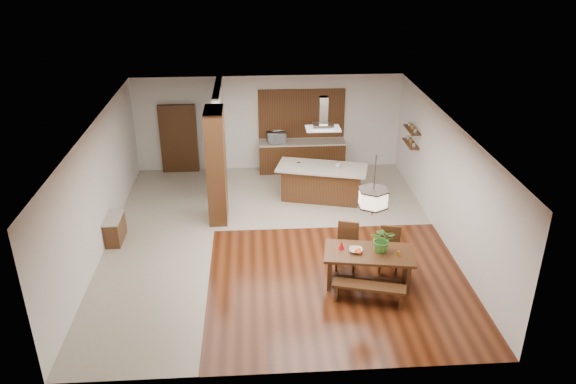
{
  "coord_description": "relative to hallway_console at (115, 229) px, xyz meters",
  "views": [
    {
      "loc": [
        -0.48,
        -11.73,
        6.76
      ],
      "look_at": [
        0.3,
        0.0,
        1.25
      ],
      "focal_mm": 35.0,
      "sensor_mm": 36.0,
      "label": 1
    }
  ],
  "objects": [
    {
      "name": "foliage_plant",
      "position": [
        5.91,
        -2.15,
        0.73
      ],
      "size": [
        0.58,
        0.53,
        0.55
      ],
      "primitive_type": "imported",
      "rotation": [
        0.0,
        0.0,
        -0.22
      ],
      "color": "#3C7D29",
      "rests_on": "dining_table"
    },
    {
      "name": "napkin_cone",
      "position": [
        5.1,
        -2.02,
        0.55
      ],
      "size": [
        0.15,
        0.15,
        0.19
      ],
      "primitive_type": "cone",
      "rotation": [
        0.0,
        0.0,
        -0.28
      ],
      "color": "red",
      "rests_on": "dining_table"
    },
    {
      "name": "shelf_lower",
      "position": [
        7.68,
        2.4,
        1.08
      ],
      "size": [
        0.26,
        0.9,
        0.04
      ],
      "primitive_type": "cube",
      "color": "#331D0E",
      "rests_on": "room_shell"
    },
    {
      "name": "hallway_console",
      "position": [
        0.0,
        0.0,
        0.0
      ],
      "size": [
        0.37,
        0.88,
        0.63
      ],
      "primitive_type": "cube",
      "color": "#331D0E",
      "rests_on": "ground"
    },
    {
      "name": "dining_table",
      "position": [
        5.65,
        -2.17,
        0.25
      ],
      "size": [
        1.96,
        1.21,
        0.76
      ],
      "rotation": [
        0.0,
        0.0,
        -0.17
      ],
      "color": "#331D0E",
      "rests_on": "ground"
    },
    {
      "name": "soffit_band",
      "position": [
        3.81,
        -0.2,
        2.57
      ],
      "size": [
        8.0,
        9.0,
        0.02
      ],
      "primitive_type": "cube",
      "color": "#3F1D0F",
      "rests_on": "room_shell"
    },
    {
      "name": "gold_ornament",
      "position": [
        6.21,
        -2.35,
        0.5
      ],
      "size": [
        0.08,
        0.08,
        0.11
      ],
      "primitive_type": "cylinder",
      "rotation": [
        0.0,
        0.0,
        -0.16
      ],
      "color": "gold",
      "rests_on": "dining_table"
    },
    {
      "name": "dining_chair_right",
      "position": [
        6.2,
        -1.7,
        0.18
      ],
      "size": [
        0.53,
        0.53,
        0.99
      ],
      "primitive_type": null,
      "rotation": [
        0.0,
        0.0,
        -0.26
      ],
      "color": "#331D0E",
      "rests_on": "ground"
    },
    {
      "name": "kitchen_island",
      "position": [
        5.17,
        1.93,
        0.19
      ],
      "size": [
        2.58,
        1.63,
        0.99
      ],
      "rotation": [
        0.0,
        0.0,
        -0.26
      ],
      "color": "#331D0E",
      "rests_on": "ground"
    },
    {
      "name": "partition_pier",
      "position": [
        2.41,
        1.0,
        1.14
      ],
      "size": [
        0.45,
        1.0,
        2.9
      ],
      "primitive_type": "cube",
      "color": "#331D0E",
      "rests_on": "ground"
    },
    {
      "name": "range_hood",
      "position": [
        5.17,
        1.94,
        2.15
      ],
      "size": [
        0.9,
        0.55,
        0.87
      ],
      "primitive_type": null,
      "color": "silver",
      "rests_on": "room_shell"
    },
    {
      "name": "shelf_upper",
      "position": [
        7.68,
        2.4,
        1.49
      ],
      "size": [
        0.26,
        0.9,
        0.04
      ],
      "primitive_type": "cube",
      "color": "#331D0E",
      "rests_on": "room_shell"
    },
    {
      "name": "kitchen_window",
      "position": [
        4.81,
        4.26,
        1.44
      ],
      "size": [
        2.6,
        0.08,
        1.5
      ],
      "primitive_type": "cube",
      "color": "#A95D32",
      "rests_on": "room_shell"
    },
    {
      "name": "tile_kitchen",
      "position": [
        5.06,
        2.3,
        -0.31
      ],
      "size": [
        5.5,
        4.0,
        0.01
      ],
      "primitive_type": "cube",
      "color": "#B1A793",
      "rests_on": "ground"
    },
    {
      "name": "partition_stub",
      "position": [
        2.41,
        3.1,
        1.14
      ],
      "size": [
        0.18,
        2.4,
        2.9
      ],
      "primitive_type": "cube",
      "color": "silver",
      "rests_on": "ground"
    },
    {
      "name": "tile_hallway",
      "position": [
        1.06,
        -0.2,
        -0.31
      ],
      "size": [
        2.5,
        9.0,
        0.01
      ],
      "primitive_type": "cube",
      "color": "#B1A793",
      "rests_on": "ground"
    },
    {
      "name": "rear_counter",
      "position": [
        4.81,
        4.0,
        0.16
      ],
      "size": [
        2.6,
        0.62,
        0.95
      ],
      "color": "#331D0E",
      "rests_on": "ground"
    },
    {
      "name": "dining_chair_left",
      "position": [
        5.29,
        -1.54,
        0.2
      ],
      "size": [
        0.57,
        0.57,
        1.04
      ],
      "primitive_type": null,
      "rotation": [
        0.0,
        0.0,
        -0.28
      ],
      "color": "#331D0E",
      "rests_on": "ground"
    },
    {
      "name": "microwave",
      "position": [
        4.04,
        3.99,
        0.78
      ],
      "size": [
        0.59,
        0.44,
        0.3
      ],
      "primitive_type": "imported",
      "rotation": [
        0.0,
        0.0,
        0.15
      ],
      "color": "silver",
      "rests_on": "rear_counter"
    },
    {
      "name": "hallway_doorway",
      "position": [
        1.11,
        4.2,
        0.74
      ],
      "size": [
        1.1,
        0.2,
        2.1
      ],
      "primitive_type": "cube",
      "color": "#331D0E",
      "rests_on": "ground"
    },
    {
      "name": "island_cup",
      "position": [
        5.58,
        1.82,
        0.72
      ],
      "size": [
        0.17,
        0.17,
        0.1
      ],
      "primitive_type": "imported",
      "rotation": [
        0.0,
        0.0,
        0.41
      ],
      "color": "white",
      "rests_on": "kitchen_island"
    },
    {
      "name": "dining_bench",
      "position": [
        5.54,
        -2.83,
        -0.11
      ],
      "size": [
        1.47,
        0.69,
        0.41
      ],
      "primitive_type": null,
      "rotation": [
        0.0,
        0.0,
        -0.27
      ],
      "color": "#331D0E",
      "rests_on": "ground"
    },
    {
      "name": "pendant_lantern",
      "position": [
        5.65,
        -2.17,
        1.93
      ],
      "size": [
        0.64,
        0.64,
        1.31
      ],
      "primitive_type": null,
      "color": "beige",
      "rests_on": "room_shell"
    },
    {
      "name": "room_shell",
      "position": [
        3.81,
        -0.2,
        1.75
      ],
      "size": [
        9.0,
        9.04,
        2.92
      ],
      "color": "#39180A",
      "rests_on": "ground"
    },
    {
      "name": "fruit_bowl",
      "position": [
        5.37,
        -2.14,
        0.48
      ],
      "size": [
        0.31,
        0.31,
        0.07
      ],
      "primitive_type": "imported",
      "rotation": [
        0.0,
        0.0,
        -0.16
      ],
      "color": "beige",
      "rests_on": "dining_table"
    }
  ]
}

